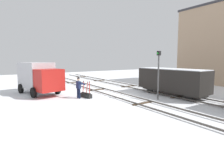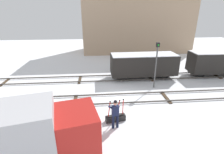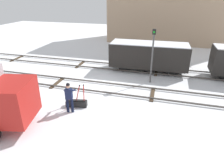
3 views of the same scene
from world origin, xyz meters
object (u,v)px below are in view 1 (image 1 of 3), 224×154
Objects in this scene: switch_lever_frame at (86,95)px; signal_post at (158,70)px; delivery_truck at (39,77)px; freight_car_far_end at (172,80)px; rail_worker at (79,86)px.

signal_post is (3.93, 4.60, 2.18)m from switch_lever_frame.
delivery_truck is at bearing -154.42° from switch_lever_frame.
signal_post reaches higher than delivery_truck.
switch_lever_frame is 7.82m from freight_car_far_end.
signal_post is 2.54m from freight_car_far_end.
signal_post is 0.62× the size of freight_car_far_end.
rail_worker is 0.28× the size of freight_car_far_end.
delivery_truck is (-3.93, -3.00, 1.42)m from switch_lever_frame.
freight_car_far_end is at bearing 51.34° from switch_lever_frame.
freight_car_far_end is (-0.43, 2.29, -1.01)m from signal_post.
signal_post reaches higher than switch_lever_frame.
signal_post is (4.03, 5.23, 1.39)m from rail_worker.
freight_car_far_end is (7.44, 9.88, -0.25)m from delivery_truck.
delivery_truck is at bearing -135.98° from signal_post.
rail_worker is 4.55m from delivery_truck.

